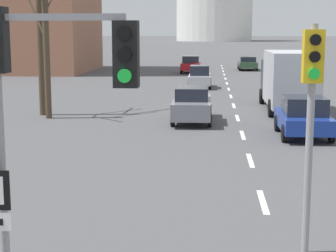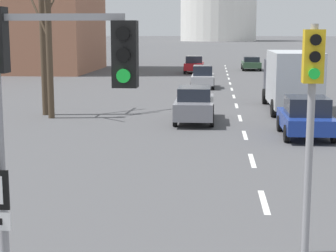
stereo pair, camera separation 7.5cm
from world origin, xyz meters
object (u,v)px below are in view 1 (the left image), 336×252
at_px(sedan_near_left, 248,63).
at_px(sedan_far_left, 200,77).
at_px(traffic_signal_near_left, 42,78).
at_px(sedan_near_right, 192,104).
at_px(traffic_signal_centre_tall, 311,96).
at_px(sedan_mid_centre, 304,117).
at_px(delivery_truck, 288,79).
at_px(sedan_far_right, 191,64).

height_order(sedan_near_left, sedan_far_left, sedan_far_left).
bearing_deg(traffic_signal_near_left, sedan_near_right, 84.69).
xyz_separation_m(traffic_signal_near_left, traffic_signal_centre_tall, (4.31, 2.26, -0.49)).
xyz_separation_m(sedan_mid_centre, sedan_far_left, (-4.49, 19.00, -0.00)).
distance_m(traffic_signal_centre_tall, sedan_mid_centre, 12.39).
distance_m(sedan_near_right, sedan_mid_centre, 5.68).
bearing_deg(sedan_near_left, sedan_near_right, -97.86).
bearing_deg(sedan_mid_centre, traffic_signal_near_left, -113.41).
bearing_deg(traffic_signal_centre_tall, delivery_truck, 83.40).
distance_m(sedan_near_left, delivery_truck, 30.63).
bearing_deg(sedan_far_left, traffic_signal_centre_tall, -85.20).
distance_m(sedan_far_right, delivery_truck, 26.66).
height_order(traffic_signal_near_left, sedan_mid_centre, traffic_signal_near_left).
height_order(sedan_near_right, sedan_mid_centre, sedan_near_right).
height_order(sedan_near_left, sedan_far_right, sedan_far_right).
xyz_separation_m(traffic_signal_centre_tall, sedan_far_left, (-2.61, 31.04, -2.22)).
bearing_deg(traffic_signal_near_left, sedan_far_left, 87.08).
bearing_deg(sedan_far_left, traffic_signal_near_left, -92.92).
bearing_deg(delivery_truck, traffic_signal_centre_tall, -96.60).
height_order(traffic_signal_centre_tall, sedan_near_left, traffic_signal_centre_tall).
bearing_deg(traffic_signal_centre_tall, sedan_near_right, 99.77).
relative_size(traffic_signal_near_left, sedan_far_left, 1.22).
relative_size(sedan_far_left, sedan_far_right, 0.98).
xyz_separation_m(sedan_near_left, sedan_mid_centre, (-0.24, -38.01, 0.07)).
bearing_deg(traffic_signal_centre_tall, sedan_far_right, 94.74).
distance_m(traffic_signal_centre_tall, sedan_far_left, 31.23).
xyz_separation_m(sedan_far_left, delivery_truck, (4.86, -11.59, 0.89)).
bearing_deg(sedan_mid_centre, sedan_far_left, 103.30).
bearing_deg(delivery_truck, sedan_near_left, 90.25).
xyz_separation_m(sedan_near_left, sedan_near_right, (-4.78, -34.61, 0.09)).
relative_size(traffic_signal_centre_tall, sedan_far_left, 1.13).
xyz_separation_m(sedan_near_left, delivery_truck, (0.13, -30.61, 0.96)).
bearing_deg(sedan_mid_centre, delivery_truck, 87.15).
xyz_separation_m(sedan_far_right, delivery_truck, (6.02, -25.96, 0.84)).
distance_m(sedan_near_left, sedan_mid_centre, 38.01).
distance_m(sedan_far_left, delivery_truck, 12.60).
height_order(traffic_signal_centre_tall, delivery_truck, traffic_signal_centre_tall).
xyz_separation_m(sedan_near_right, sedan_far_right, (-1.11, 29.96, 0.02)).
bearing_deg(traffic_signal_centre_tall, sedan_far_left, 94.80).
xyz_separation_m(sedan_near_right, sedan_mid_centre, (4.54, -3.40, -0.02)).
distance_m(traffic_signal_near_left, sedan_near_left, 52.78).
xyz_separation_m(traffic_signal_near_left, sedan_mid_centre, (6.19, 14.30, -2.71)).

